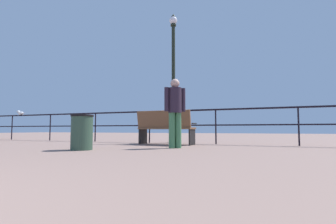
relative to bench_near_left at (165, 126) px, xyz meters
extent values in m
cube|color=black|center=(0.24, 0.78, 0.51)|extent=(24.81, 0.05, 0.05)
cube|color=black|center=(0.24, 0.78, 0.03)|extent=(24.81, 0.04, 0.04)
cylinder|color=black|center=(-7.66, 0.78, -0.02)|extent=(0.04, 0.04, 1.06)
cylinder|color=black|center=(-5.40, 0.78, -0.02)|extent=(0.04, 0.04, 1.06)
cylinder|color=black|center=(-3.15, 0.78, -0.02)|extent=(0.04, 0.04, 1.06)
cylinder|color=black|center=(-0.89, 0.78, -0.02)|extent=(0.04, 0.04, 1.06)
cylinder|color=black|center=(1.36, 0.78, -0.02)|extent=(0.04, 0.04, 1.06)
cylinder|color=black|center=(3.62, 0.78, -0.02)|extent=(0.04, 0.04, 1.06)
cube|color=brown|center=(0.01, 0.10, -0.07)|extent=(1.73, 0.61, 0.05)
cube|color=brown|center=(-0.01, -0.14, 0.19)|extent=(1.71, 0.24, 0.52)
cube|color=black|center=(0.82, 0.05, -0.31)|extent=(0.07, 0.46, 0.48)
cube|color=black|center=(0.83, 0.25, 0.07)|extent=(0.06, 0.36, 0.04)
cube|color=black|center=(-0.81, 0.14, -0.31)|extent=(0.07, 0.46, 0.48)
cube|color=black|center=(-0.80, 0.35, 0.07)|extent=(0.06, 0.36, 0.04)
cylinder|color=black|center=(-0.11, 1.03, -0.44)|extent=(0.29, 0.29, 0.22)
cylinder|color=black|center=(-0.11, 1.03, 1.58)|extent=(0.12, 0.12, 3.83)
cylinder|color=black|center=(-0.11, 1.03, 3.53)|extent=(0.19, 0.19, 0.06)
sphere|color=white|center=(-0.11, 1.03, 3.69)|extent=(0.27, 0.27, 0.27)
cone|color=black|center=(-0.11, 1.03, 3.88)|extent=(0.14, 0.14, 0.10)
cylinder|color=#3C7248|center=(0.69, -1.23, -0.13)|extent=(0.15, 0.15, 0.85)
cylinder|color=#3C7248|center=(0.81, -1.12, -0.13)|extent=(0.15, 0.15, 0.85)
cylinder|color=#2A1E2C|center=(0.75, -1.17, 0.60)|extent=(0.32, 0.32, 0.61)
cylinder|color=#2A1E2C|center=(0.59, -1.31, 0.62)|extent=(0.11, 0.11, 0.58)
cylinder|color=#2A1E2C|center=(0.91, -1.03, 0.62)|extent=(0.11, 0.11, 0.58)
sphere|color=tan|center=(0.75, -1.17, 1.02)|extent=(0.22, 0.22, 0.22)
ellipsoid|color=silver|center=(-7.14, 0.78, 0.60)|extent=(0.29, 0.20, 0.15)
ellipsoid|color=gray|center=(-7.14, 0.78, 0.63)|extent=(0.26, 0.16, 0.05)
sphere|color=silver|center=(-7.26, 0.76, 0.67)|extent=(0.12, 0.12, 0.12)
cone|color=gold|center=(-7.34, 0.75, 0.67)|extent=(0.06, 0.06, 0.05)
cube|color=gray|center=(-7.00, 0.81, 0.61)|extent=(0.10, 0.08, 0.02)
cylinder|color=#2E4736|center=(-0.97, -2.42, -0.19)|extent=(0.46, 0.46, 0.73)
cylinder|color=black|center=(-0.97, -2.42, 0.20)|extent=(0.49, 0.49, 0.04)
camera|label=1|loc=(2.78, -6.72, -0.10)|focal=26.15mm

